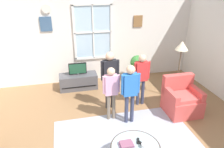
% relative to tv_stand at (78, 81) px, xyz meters
% --- Properties ---
extents(ground_plane, '(6.55, 6.99, 0.02)m').
position_rel_tv_stand_xyz_m(ground_plane, '(0.70, -2.66, -0.23)').
color(ground_plane, olive).
extents(back_wall, '(5.95, 0.17, 2.82)m').
position_rel_tv_stand_xyz_m(back_wall, '(0.69, 0.59, 1.20)').
color(back_wall, silver).
rests_on(back_wall, ground_plane).
extents(tv_stand, '(1.08, 0.47, 0.43)m').
position_rel_tv_stand_xyz_m(tv_stand, '(0.00, 0.00, 0.00)').
color(tv_stand, '#4C4C51').
rests_on(tv_stand, ground_plane).
extents(television, '(0.51, 0.08, 0.36)m').
position_rel_tv_stand_xyz_m(television, '(0.00, -0.00, 0.40)').
color(television, '#4C4C4C').
rests_on(television, tv_stand).
extents(armchair, '(0.76, 0.74, 0.87)m').
position_rel_tv_stand_xyz_m(armchair, '(2.29, -1.79, 0.11)').
color(armchair, '#D14C47').
rests_on(armchair, ground_plane).
extents(coffee_table, '(0.83, 0.83, 0.44)m').
position_rel_tv_stand_xyz_m(coffee_table, '(0.67, -3.12, 0.19)').
color(coffee_table, '#99B2B7').
rests_on(coffee_table, ground_plane).
extents(book_stack, '(0.25, 0.17, 0.05)m').
position_rel_tv_stand_xyz_m(book_stack, '(0.53, -3.07, 0.25)').
color(book_stack, gray).
rests_on(book_stack, coffee_table).
extents(cup, '(0.08, 0.08, 0.08)m').
position_rel_tv_stand_xyz_m(cup, '(0.79, -3.18, 0.26)').
color(cup, white).
rests_on(cup, coffee_table).
extents(remote_near_books, '(0.09, 0.15, 0.02)m').
position_rel_tv_stand_xyz_m(remote_near_books, '(0.75, -3.02, 0.23)').
color(remote_near_books, black).
rests_on(remote_near_books, coffee_table).
extents(remote_near_cup, '(0.09, 0.14, 0.02)m').
position_rel_tv_stand_xyz_m(remote_near_cup, '(0.78, -3.10, 0.23)').
color(remote_near_cup, black).
rests_on(remote_near_cup, coffee_table).
extents(person_pink_shirt, '(0.38, 0.17, 1.27)m').
position_rel_tv_stand_xyz_m(person_pink_shirt, '(0.59, -1.69, 0.58)').
color(person_pink_shirt, '#726656').
rests_on(person_pink_shirt, ground_plane).
extents(person_black_shirt, '(0.44, 0.20, 1.46)m').
position_rel_tv_stand_xyz_m(person_black_shirt, '(0.67, -1.23, 0.70)').
color(person_black_shirt, black).
rests_on(person_black_shirt, ground_plane).
extents(person_red_shirt, '(0.41, 0.18, 1.35)m').
position_rel_tv_stand_xyz_m(person_red_shirt, '(1.45, -1.25, 0.63)').
color(person_red_shirt, '#333851').
rests_on(person_red_shirt, ground_plane).
extents(person_blue_shirt, '(0.41, 0.19, 1.37)m').
position_rel_tv_stand_xyz_m(person_blue_shirt, '(0.95, -1.90, 0.64)').
color(person_blue_shirt, '#333851').
rests_on(person_blue_shirt, ground_plane).
extents(potted_plant_by_window, '(0.42, 0.42, 0.87)m').
position_rel_tv_stand_xyz_m(potted_plant_by_window, '(1.80, 0.01, 0.28)').
color(potted_plant_by_window, '#4C565B').
rests_on(potted_plant_by_window, ground_plane).
extents(floor_lamp, '(0.32, 0.32, 1.58)m').
position_rel_tv_stand_xyz_m(floor_lamp, '(2.49, -1.18, 1.10)').
color(floor_lamp, black).
rests_on(floor_lamp, ground_plane).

